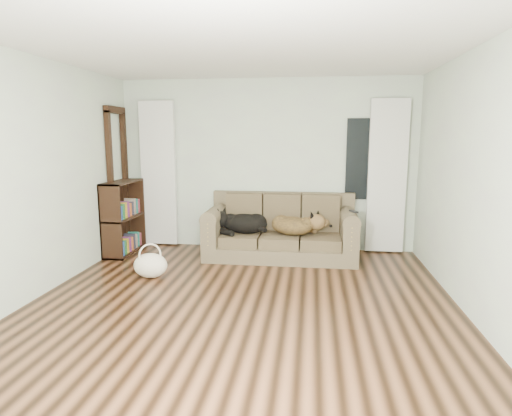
# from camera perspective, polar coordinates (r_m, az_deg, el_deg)

# --- Properties ---
(floor) EXTENTS (5.00, 5.00, 0.00)m
(floor) POSITION_cam_1_polar(r_m,az_deg,el_deg) (4.48, -2.22, -13.40)
(floor) COLOR black
(floor) RESTS_ON ground
(ceiling) EXTENTS (5.00, 5.00, 0.00)m
(ceiling) POSITION_cam_1_polar(r_m,az_deg,el_deg) (4.20, -2.47, 21.25)
(ceiling) COLOR white
(ceiling) RESTS_ON ground
(wall_back) EXTENTS (4.50, 0.04, 2.60)m
(wall_back) POSITION_cam_1_polar(r_m,az_deg,el_deg) (6.61, 1.38, 5.75)
(wall_back) COLOR beige
(wall_back) RESTS_ON ground
(wall_left) EXTENTS (0.04, 5.00, 2.60)m
(wall_left) POSITION_cam_1_polar(r_m,az_deg,el_deg) (5.04, -28.47, 3.33)
(wall_left) COLOR beige
(wall_left) RESTS_ON ground
(wall_right) EXTENTS (0.04, 5.00, 2.60)m
(wall_right) POSITION_cam_1_polar(r_m,az_deg,el_deg) (4.37, 28.20, 2.53)
(wall_right) COLOR beige
(wall_right) RESTS_ON ground
(curtain_left) EXTENTS (0.55, 0.08, 2.25)m
(curtain_left) POSITION_cam_1_polar(r_m,az_deg,el_deg) (6.94, -12.85, 4.46)
(curtain_left) COLOR silver
(curtain_left) RESTS_ON ground
(curtain_right) EXTENTS (0.55, 0.08, 2.25)m
(curtain_right) POSITION_cam_1_polar(r_m,az_deg,el_deg) (6.60, 17.07, 4.01)
(curtain_right) COLOR silver
(curtain_right) RESTS_ON ground
(window_pane) EXTENTS (0.50, 0.03, 1.20)m
(window_pane) POSITION_cam_1_polar(r_m,az_deg,el_deg) (6.58, 14.08, 6.32)
(window_pane) COLOR black
(window_pane) RESTS_ON wall_back
(door_casing) EXTENTS (0.07, 0.60, 2.10)m
(door_casing) POSITION_cam_1_polar(r_m,az_deg,el_deg) (6.80, -17.85, 3.28)
(door_casing) COLOR black
(door_casing) RESTS_ON ground
(sofa) EXTENTS (2.15, 0.93, 0.88)m
(sofa) POSITION_cam_1_polar(r_m,az_deg,el_deg) (6.19, 3.32, -2.49)
(sofa) COLOR brown
(sofa) RESTS_ON floor
(dog_black_lab) EXTENTS (0.75, 0.59, 0.28)m
(dog_black_lab) POSITION_cam_1_polar(r_m,az_deg,el_deg) (6.23, -1.86, -2.12)
(dog_black_lab) COLOR black
(dog_black_lab) RESTS_ON sofa
(dog_shepherd) EXTENTS (0.78, 0.68, 0.29)m
(dog_shepherd) POSITION_cam_1_polar(r_m,az_deg,el_deg) (6.13, 5.18, -2.25)
(dog_shepherd) COLOR black
(dog_shepherd) RESTS_ON sofa
(tv_remote) EXTENTS (0.12, 0.18, 0.02)m
(tv_remote) POSITION_cam_1_polar(r_m,az_deg,el_deg) (5.97, 12.88, -0.44)
(tv_remote) COLOR black
(tv_remote) RESTS_ON sofa
(tote_bag) EXTENTS (0.51, 0.46, 0.31)m
(tote_bag) POSITION_cam_1_polar(r_m,az_deg,el_deg) (5.53, -13.89, -7.39)
(tote_bag) COLOR beige
(tote_bag) RESTS_ON floor
(bookshelf) EXTENTS (0.40, 0.89, 1.08)m
(bookshelf) POSITION_cam_1_polar(r_m,az_deg,el_deg) (6.71, -17.26, -1.52)
(bookshelf) COLOR black
(bookshelf) RESTS_ON floor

